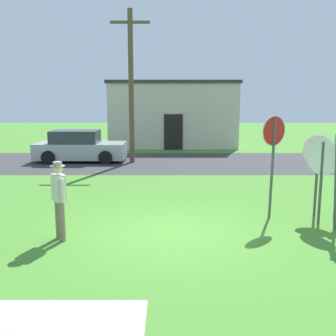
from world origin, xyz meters
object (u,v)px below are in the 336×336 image
Objects in this scene: parked_car_on_street at (81,147)px; stop_sign_leaning_right at (319,161)px; stop_sign_low_front at (323,166)px; utility_pole at (132,84)px; person_near_signs at (60,196)px; stop_sign_tallest at (274,148)px.

parked_car_on_street is 12.21m from stop_sign_leaning_right.
stop_sign_low_front is at bearing -102.09° from stop_sign_leaning_right.
stop_sign_leaning_right is (5.62, -8.75, -2.24)m from utility_pole.
utility_pole is 1.63× the size of parked_car_on_street.
utility_pole reaches higher than stop_sign_leaning_right.
utility_pole reaches higher than person_near_signs.
person_near_signs is at bearing -79.89° from parked_car_on_street.
utility_pole is 3.97m from parked_car_on_street.
person_near_signs is (1.94, -10.87, 0.30)m from parked_car_on_street.
stop_sign_leaning_right is at bearing 16.43° from person_near_signs.
parked_car_on_street is at bearing 132.23° from stop_sign_leaning_right.
utility_pole is 2.66× the size of stop_sign_tallest.
parked_car_on_street is (-2.58, 0.27, -3.01)m from utility_pole.
parked_car_on_street is 2.05× the size of stop_sign_low_front.
stop_sign_low_front is 0.99× the size of stop_sign_leaning_right.
stop_sign_leaning_right is at bearing 77.91° from stop_sign_low_front.
stop_sign_low_front is 1.21× the size of person_near_signs.
stop_sign_tallest is at bearing 17.83° from person_near_signs.
stop_sign_leaning_right is (8.19, -9.02, 0.77)m from parked_car_on_street.
stop_sign_tallest is at bearing 156.76° from stop_sign_low_front.
utility_pole is 3.31× the size of stop_sign_leaning_right.
stop_sign_low_front is at bearing -59.94° from utility_pole.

